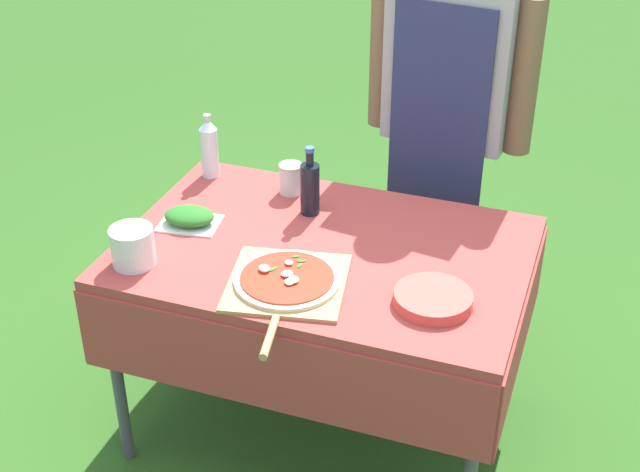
# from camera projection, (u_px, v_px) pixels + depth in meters

# --- Properties ---
(ground_plane) EXTENTS (12.00, 12.00, 0.00)m
(ground_plane) POSITION_uv_depth(u_px,v_px,m) (324.00, 424.00, 3.25)
(ground_plane) COLOR #2D5B1E
(prep_table) EXTENTS (1.32, 0.89, 0.76)m
(prep_table) POSITION_uv_depth(u_px,v_px,m) (324.00, 268.00, 2.90)
(prep_table) COLOR #A83D38
(prep_table) RESTS_ON ground
(person_cook) EXTENTS (0.63, 0.26, 1.70)m
(person_cook) POSITION_uv_depth(u_px,v_px,m) (449.00, 100.00, 3.27)
(person_cook) COLOR #4C4C51
(person_cook) RESTS_ON ground
(pizza_on_peel) EXTENTS (0.41, 0.56, 0.05)m
(pizza_on_peel) POSITION_uv_depth(u_px,v_px,m) (287.00, 282.00, 2.66)
(pizza_on_peel) COLOR tan
(pizza_on_peel) RESTS_ON prep_table
(oil_bottle) EXTENTS (0.07, 0.07, 0.25)m
(oil_bottle) POSITION_uv_depth(u_px,v_px,m) (310.00, 187.00, 3.00)
(oil_bottle) COLOR black
(oil_bottle) RESTS_ON prep_table
(water_bottle) EXTENTS (0.06, 0.06, 0.24)m
(water_bottle) POSITION_uv_depth(u_px,v_px,m) (209.00, 147.00, 3.22)
(water_bottle) COLOR silver
(water_bottle) RESTS_ON prep_table
(herb_container) EXTENTS (0.22, 0.17, 0.06)m
(herb_container) POSITION_uv_depth(u_px,v_px,m) (189.00, 217.00, 2.97)
(herb_container) COLOR silver
(herb_container) RESTS_ON prep_table
(mixing_tub) EXTENTS (0.14, 0.14, 0.12)m
(mixing_tub) POSITION_uv_depth(u_px,v_px,m) (133.00, 246.00, 2.74)
(mixing_tub) COLOR silver
(mixing_tub) RESTS_ON prep_table
(plate_stack) EXTENTS (0.24, 0.24, 0.03)m
(plate_stack) POSITION_uv_depth(u_px,v_px,m) (433.00, 299.00, 2.58)
(plate_stack) COLOR #DB4C42
(plate_stack) RESTS_ON prep_table
(sauce_jar) EXTENTS (0.08, 0.08, 0.11)m
(sauce_jar) POSITION_uv_depth(u_px,v_px,m) (291.00, 180.00, 3.15)
(sauce_jar) COLOR silver
(sauce_jar) RESTS_ON prep_table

